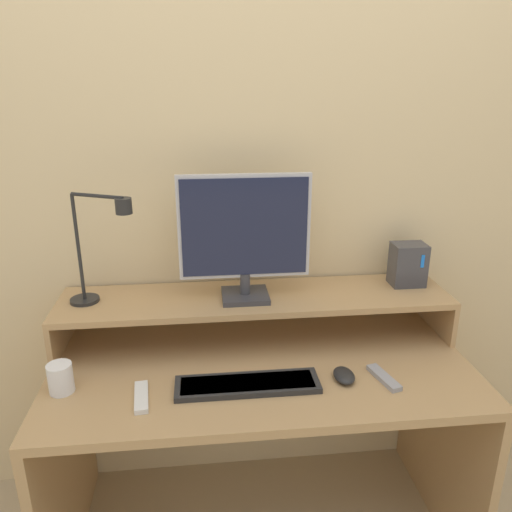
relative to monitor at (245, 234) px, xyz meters
name	(u,v)px	position (x,y,z in m)	size (l,w,h in m)	color
wall_back	(250,182)	(0.04, 0.20, 0.14)	(6.00, 0.05, 2.50)	beige
desk	(262,411)	(0.04, -0.17, -0.59)	(1.39, 0.68, 0.71)	tan
monitor_shelf	(256,301)	(0.04, 0.02, -0.26)	(1.39, 0.30, 0.17)	tan
monitor	(245,234)	(0.00, 0.00, 0.00)	(0.45, 0.15, 0.44)	#38383D
desk_lamp	(100,247)	(-0.48, -0.01, -0.03)	(0.25, 0.16, 0.39)	black
router_dock	(408,264)	(0.62, 0.06, -0.16)	(0.12, 0.09, 0.16)	#3D3D42
keyboard	(248,384)	(-0.02, -0.30, -0.40)	(0.45, 0.12, 0.02)	#282828
mouse	(344,375)	(0.29, -0.29, -0.39)	(0.07, 0.10, 0.03)	black
remote_control	(141,397)	(-0.34, -0.32, -0.40)	(0.05, 0.15, 0.02)	white
remote_secondary	(384,378)	(0.41, -0.30, -0.40)	(0.07, 0.15, 0.02)	#99999E
mug	(61,378)	(-0.58, -0.26, -0.36)	(0.07, 0.07, 0.09)	white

